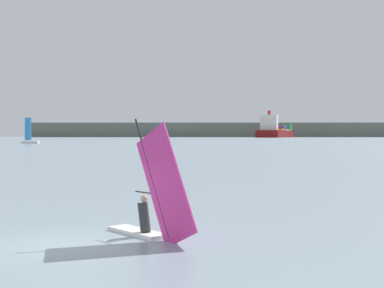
# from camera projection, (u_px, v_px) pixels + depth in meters

# --- Properties ---
(ground_plane) EXTENTS (4000.00, 4000.00, 0.00)m
(ground_plane) POSITION_uv_depth(u_px,v_px,m) (65.00, 245.00, 14.42)
(ground_plane) COLOR gray
(windsurfer) EXTENTS (3.02, 3.20, 3.83)m
(windsurfer) POSITION_uv_depth(u_px,v_px,m) (151.00, 207.00, 15.53)
(windsurfer) COLOR white
(windsurfer) RESTS_ON ground_plane
(cargo_ship) EXTENTS (75.84, 159.11, 37.17)m
(cargo_ship) POSITION_uv_depth(u_px,v_px,m) (276.00, 132.00, 761.60)
(cargo_ship) COLOR maroon
(cargo_ship) RESTS_ON ground_plane
(small_sailboat) EXTENTS (6.33, 2.92, 11.07)m
(small_sailboat) POSITION_uv_depth(u_px,v_px,m) (30.00, 141.00, 191.93)
(small_sailboat) COLOR white
(small_sailboat) RESTS_ON ground_plane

